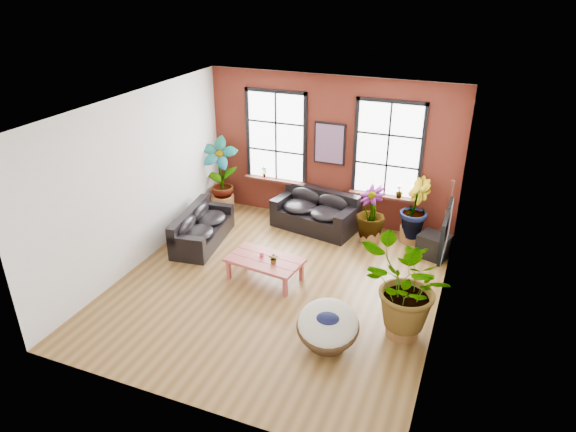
% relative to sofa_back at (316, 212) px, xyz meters
% --- Properties ---
extents(room, '(6.04, 6.54, 3.54)m').
position_rel_sofa_back_xyz_m(room, '(0.13, -2.54, 1.35)').
color(room, brown).
rests_on(room, ground).
extents(sofa_back, '(2.07, 1.28, 0.89)m').
position_rel_sofa_back_xyz_m(sofa_back, '(0.00, 0.00, 0.00)').
color(sofa_back, black).
rests_on(sofa_back, ground).
extents(sofa_left, '(1.06, 2.01, 0.76)m').
position_rel_sofa_back_xyz_m(sofa_left, '(-2.15, -1.66, -0.06)').
color(sofa_left, black).
rests_on(sofa_left, ground).
extents(coffee_table, '(1.54, 1.00, 0.56)m').
position_rel_sofa_back_xyz_m(coffee_table, '(-0.18, -2.54, 0.01)').
color(coffee_table, '#A23F3A').
rests_on(coffee_table, ground).
extents(papasan_chair, '(1.21, 1.22, 0.76)m').
position_rel_sofa_back_xyz_m(papasan_chair, '(1.58, -3.99, -0.01)').
color(papasan_chair, '#402B16').
rests_on(papasan_chair, ground).
extents(poster, '(0.74, 0.06, 0.98)m').
position_rel_sofa_back_xyz_m(poster, '(0.13, 0.49, 1.55)').
color(poster, black).
rests_on(poster, room).
extents(tv_wall_unit, '(0.13, 1.86, 1.20)m').
position_rel_sofa_back_xyz_m(tv_wall_unit, '(3.06, -2.09, 1.14)').
color(tv_wall_unit, black).
rests_on(tv_wall_unit, room).
extents(media_box, '(0.74, 0.67, 0.51)m').
position_rel_sofa_back_xyz_m(media_box, '(2.79, -0.38, -0.14)').
color(media_box, black).
rests_on(media_box, ground).
extents(pot_back_left, '(0.67, 0.67, 0.42)m').
position_rel_sofa_back_xyz_m(pot_back_left, '(-2.49, 0.01, -0.19)').
color(pot_back_left, brown).
rests_on(pot_back_left, ground).
extents(pot_back_right, '(0.55, 0.55, 0.36)m').
position_rel_sofa_back_xyz_m(pot_back_right, '(2.22, 0.15, -0.22)').
color(pot_back_right, brown).
rests_on(pot_back_right, ground).
extents(pot_right_wall, '(0.69, 0.69, 0.40)m').
position_rel_sofa_back_xyz_m(pot_right_wall, '(2.66, -3.25, -0.20)').
color(pot_right_wall, brown).
rests_on(pot_right_wall, ground).
extents(pot_mid, '(0.48, 0.48, 0.33)m').
position_rel_sofa_back_xyz_m(pot_mid, '(1.37, -0.22, -0.24)').
color(pot_mid, brown).
rests_on(pot_mid, ground).
extents(floor_plant_back_left, '(1.07, 0.88, 1.76)m').
position_rel_sofa_back_xyz_m(floor_plant_back_left, '(-2.52, 0.01, 0.63)').
color(floor_plant_back_left, '#1C3F10').
rests_on(floor_plant_back_left, ground).
extents(floor_plant_back_right, '(0.71, 0.82, 1.35)m').
position_rel_sofa_back_xyz_m(floor_plant_back_right, '(2.23, 0.17, 0.42)').
color(floor_plant_back_right, '#1C3F10').
rests_on(floor_plant_back_right, ground).
extents(floor_plant_right_wall, '(1.80, 1.84, 1.56)m').
position_rel_sofa_back_xyz_m(floor_plant_right_wall, '(2.65, -3.28, 0.54)').
color(floor_plant_right_wall, '#1C3F10').
rests_on(floor_plant_right_wall, ground).
extents(floor_plant_mid, '(0.93, 0.93, 1.18)m').
position_rel_sofa_back_xyz_m(floor_plant_mid, '(1.35, -0.21, 0.33)').
color(floor_plant_mid, '#1C3F10').
rests_on(floor_plant_mid, ground).
extents(table_plant, '(0.24, 0.22, 0.22)m').
position_rel_sofa_back_xyz_m(table_plant, '(0.05, -2.63, 0.18)').
color(table_plant, '#1C3F10').
rests_on(table_plant, coffee_table).
extents(sill_plant_left, '(0.17, 0.17, 0.27)m').
position_rel_sofa_back_xyz_m(sill_plant_left, '(-1.52, 0.44, 0.63)').
color(sill_plant_left, '#1C3F10').
rests_on(sill_plant_left, room).
extents(sill_plant_right, '(0.19, 0.19, 0.27)m').
position_rel_sofa_back_xyz_m(sill_plant_right, '(1.83, 0.44, 0.63)').
color(sill_plant_right, '#1C3F10').
rests_on(sill_plant_right, room).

